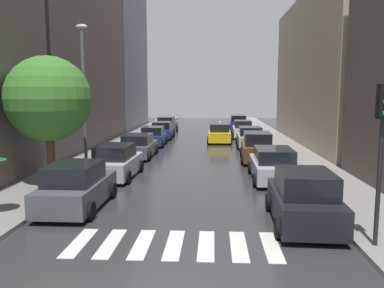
{
  "coord_description": "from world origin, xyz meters",
  "views": [
    {
      "loc": [
        1.09,
        -7.16,
        4.21
      ],
      "look_at": [
        -0.23,
        16.29,
        1.15
      ],
      "focal_mm": 36.51,
      "sensor_mm": 36.0,
      "label": 1
    }
  ],
  "objects_px": {
    "parked_car_right_third": "(257,148)",
    "taxi_midroad": "(220,133)",
    "parked_car_right_fourth": "(250,137)",
    "parked_car_right_fifth": "(243,130)",
    "parked_car_left_sixth": "(167,125)",
    "parked_car_left_nearest": "(76,187)",
    "parked_car_right_second": "(273,165)",
    "parked_car_right_sixth": "(238,124)",
    "parked_car_left_third": "(138,146)",
    "parked_car_right_nearest": "(304,200)",
    "lamp_post_left": "(84,89)",
    "traffic_light_right_corner": "(383,129)",
    "street_tree_left": "(48,99)",
    "parked_car_left_fourth": "(153,137)",
    "parked_car_left_second": "(116,162)",
    "parked_car_left_fifth": "(162,130)"
  },
  "relations": [
    {
      "from": "parked_car_left_fourth",
      "to": "street_tree_left",
      "type": "bearing_deg",
      "value": 169.35
    },
    {
      "from": "parked_car_right_sixth",
      "to": "parked_car_left_nearest",
      "type": "bearing_deg",
      "value": 166.37
    },
    {
      "from": "parked_car_left_second",
      "to": "parked_car_right_second",
      "type": "bearing_deg",
      "value": -90.0
    },
    {
      "from": "parked_car_right_third",
      "to": "taxi_midroad",
      "type": "relative_size",
      "value": 0.99
    },
    {
      "from": "traffic_light_right_corner",
      "to": "lamp_post_left",
      "type": "height_order",
      "value": "lamp_post_left"
    },
    {
      "from": "taxi_midroad",
      "to": "parked_car_right_second",
      "type": "bearing_deg",
      "value": -170.13
    },
    {
      "from": "parked_car_left_fourth",
      "to": "street_tree_left",
      "type": "distance_m",
      "value": 14.64
    },
    {
      "from": "parked_car_right_second",
      "to": "parked_car_right_fourth",
      "type": "bearing_deg",
      "value": 0.95
    },
    {
      "from": "parked_car_left_third",
      "to": "taxi_midroad",
      "type": "height_order",
      "value": "taxi_midroad"
    },
    {
      "from": "parked_car_right_fourth",
      "to": "parked_car_left_sixth",
      "type": "bearing_deg",
      "value": 36.93
    },
    {
      "from": "parked_car_left_nearest",
      "to": "street_tree_left",
      "type": "bearing_deg",
      "value": 35.22
    },
    {
      "from": "parked_car_right_fifth",
      "to": "traffic_light_right_corner",
      "type": "bearing_deg",
      "value": -175.58
    },
    {
      "from": "parked_car_left_sixth",
      "to": "taxi_midroad",
      "type": "xyz_separation_m",
      "value": [
        5.57,
        -7.9,
        -0.03
      ]
    },
    {
      "from": "parked_car_left_sixth",
      "to": "parked_car_right_third",
      "type": "height_order",
      "value": "parked_car_right_third"
    },
    {
      "from": "parked_car_right_second",
      "to": "parked_car_right_fourth",
      "type": "height_order",
      "value": "parked_car_right_fourth"
    },
    {
      "from": "parked_car_left_second",
      "to": "street_tree_left",
      "type": "distance_m",
      "value": 4.48
    },
    {
      "from": "lamp_post_left",
      "to": "parked_car_left_sixth",
      "type": "bearing_deg",
      "value": 85.92
    },
    {
      "from": "parked_car_left_second",
      "to": "parked_car_right_second",
      "type": "distance_m",
      "value": 7.77
    },
    {
      "from": "parked_car_left_fifth",
      "to": "street_tree_left",
      "type": "height_order",
      "value": "street_tree_left"
    },
    {
      "from": "parked_car_right_fourth",
      "to": "parked_car_right_fifth",
      "type": "xyz_separation_m",
      "value": [
        -0.11,
        6.56,
        0.02
      ]
    },
    {
      "from": "taxi_midroad",
      "to": "lamp_post_left",
      "type": "height_order",
      "value": "lamp_post_left"
    },
    {
      "from": "parked_car_right_second",
      "to": "street_tree_left",
      "type": "distance_m",
      "value": 10.88
    },
    {
      "from": "street_tree_left",
      "to": "parked_car_right_third",
      "type": "bearing_deg",
      "value": 35.71
    },
    {
      "from": "parked_car_left_nearest",
      "to": "parked_car_right_nearest",
      "type": "distance_m",
      "value": 8.03
    },
    {
      "from": "parked_car_left_third",
      "to": "parked_car_right_fourth",
      "type": "xyz_separation_m",
      "value": [
        7.85,
        5.35,
        0.03
      ]
    },
    {
      "from": "parked_car_left_nearest",
      "to": "parked_car_right_fifth",
      "type": "height_order",
      "value": "parked_car_left_nearest"
    },
    {
      "from": "parked_car_left_nearest",
      "to": "parked_car_right_fifth",
      "type": "bearing_deg",
      "value": -17.93
    },
    {
      "from": "parked_car_left_nearest",
      "to": "parked_car_right_second",
      "type": "bearing_deg",
      "value": -56.9
    },
    {
      "from": "parked_car_right_third",
      "to": "parked_car_right_fifth",
      "type": "height_order",
      "value": "parked_car_right_third"
    },
    {
      "from": "parked_car_left_nearest",
      "to": "taxi_midroad",
      "type": "height_order",
      "value": "taxi_midroad"
    },
    {
      "from": "parked_car_left_nearest",
      "to": "parked_car_left_fifth",
      "type": "height_order",
      "value": "parked_car_left_nearest"
    },
    {
      "from": "parked_car_right_fifth",
      "to": "taxi_midroad",
      "type": "xyz_separation_m",
      "value": [
        -2.24,
        -3.54,
        -0.01
      ]
    },
    {
      "from": "parked_car_left_second",
      "to": "street_tree_left",
      "type": "relative_size",
      "value": 0.76
    },
    {
      "from": "street_tree_left",
      "to": "lamp_post_left",
      "type": "xyz_separation_m",
      "value": [
        0.73,
        2.64,
        0.47
      ]
    },
    {
      "from": "taxi_midroad",
      "to": "parked_car_right_sixth",
      "type": "bearing_deg",
      "value": -12.17
    },
    {
      "from": "parked_car_left_sixth",
      "to": "taxi_midroad",
      "type": "height_order",
      "value": "taxi_midroad"
    },
    {
      "from": "parked_car_left_fourth",
      "to": "parked_car_right_fourth",
      "type": "xyz_separation_m",
      "value": [
        7.74,
        -0.37,
        0.02
      ]
    },
    {
      "from": "parked_car_right_nearest",
      "to": "parked_car_left_fourth",
      "type": "bearing_deg",
      "value": 24.64
    },
    {
      "from": "parked_car_left_fourth",
      "to": "parked_car_right_sixth",
      "type": "height_order",
      "value": "parked_car_right_sixth"
    },
    {
      "from": "parked_car_left_fourth",
      "to": "parked_car_right_third",
      "type": "bearing_deg",
      "value": -132.68
    },
    {
      "from": "parked_car_right_second",
      "to": "parked_car_right_third",
      "type": "distance_m",
      "value": 5.49
    },
    {
      "from": "parked_car_left_third",
      "to": "parked_car_right_nearest",
      "type": "relative_size",
      "value": 1.06
    },
    {
      "from": "lamp_post_left",
      "to": "parked_car_left_fourth",
      "type": "bearing_deg",
      "value": 81.28
    },
    {
      "from": "parked_car_right_nearest",
      "to": "parked_car_right_fifth",
      "type": "relative_size",
      "value": 0.96
    },
    {
      "from": "parked_car_left_fifth",
      "to": "lamp_post_left",
      "type": "bearing_deg",
      "value": 172.77
    },
    {
      "from": "parked_car_left_third",
      "to": "parked_car_right_fifth",
      "type": "height_order",
      "value": "parked_car_right_fifth"
    },
    {
      "from": "parked_car_right_second",
      "to": "street_tree_left",
      "type": "bearing_deg",
      "value": 100.4
    },
    {
      "from": "parked_car_right_second",
      "to": "lamp_post_left",
      "type": "height_order",
      "value": "lamp_post_left"
    },
    {
      "from": "parked_car_right_fourth",
      "to": "lamp_post_left",
      "type": "bearing_deg",
      "value": 140.35
    },
    {
      "from": "parked_car_left_nearest",
      "to": "parked_car_right_nearest",
      "type": "bearing_deg",
      "value": -99.42
    }
  ]
}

